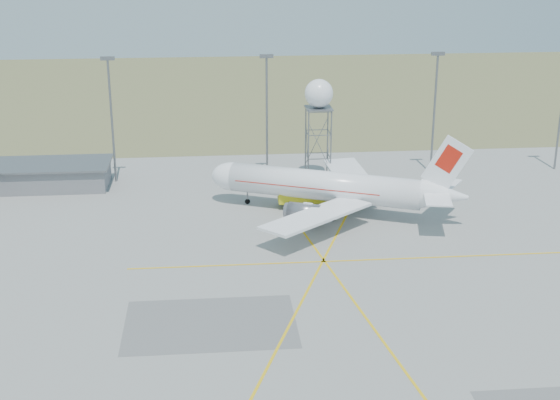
{
  "coord_description": "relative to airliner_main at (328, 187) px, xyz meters",
  "views": [
    {
      "loc": [
        -19.6,
        -58.42,
        38.96
      ],
      "look_at": [
        -10.3,
        40.0,
        4.85
      ],
      "focal_mm": 50.0,
      "sensor_mm": 36.0,
      "label": 1
    }
  ],
  "objects": [
    {
      "name": "ground",
      "position": [
        2.54,
        -47.7,
        -4.0
      ],
      "size": [
        400.0,
        400.0,
        0.0
      ],
      "primitive_type": "plane",
      "color": "#999A95",
      "rests_on": "ground"
    },
    {
      "name": "airliner_main",
      "position": [
        0.0,
        0.0,
        0.0
      ],
      "size": [
        36.6,
        34.16,
        13.04
      ],
      "rotation": [
        0.0,
        0.0,
        2.73
      ],
      "color": "white",
      "rests_on": "ground"
    },
    {
      "name": "mast_c",
      "position": [
        20.54,
        18.3,
        8.07
      ],
      "size": [
        2.2,
        0.5,
        20.5
      ],
      "color": "slate",
      "rests_on": "ground"
    },
    {
      "name": "grass_strip",
      "position": [
        2.54,
        92.3,
        -3.98
      ],
      "size": [
        400.0,
        120.0,
        0.03
      ],
      "primitive_type": "cube",
      "color": "#5A6135",
      "rests_on": "ground"
    },
    {
      "name": "building_grey",
      "position": [
        -42.46,
        16.3,
        -2.02
      ],
      "size": [
        19.0,
        10.0,
        3.9
      ],
      "color": "slate",
      "rests_on": "ground"
    },
    {
      "name": "mast_a",
      "position": [
        -32.46,
        18.3,
        8.07
      ],
      "size": [
        2.2,
        0.5,
        20.5
      ],
      "color": "slate",
      "rests_on": "ground"
    },
    {
      "name": "mast_b",
      "position": [
        -7.46,
        18.3,
        8.07
      ],
      "size": [
        2.2,
        0.5,
        20.5
      ],
      "color": "slate",
      "rests_on": "ground"
    },
    {
      "name": "radar_tower",
      "position": [
        0.82,
        16.57,
        5.36
      ],
      "size": [
        4.61,
        4.61,
        16.67
      ],
      "color": "slate",
      "rests_on": "ground"
    },
    {
      "name": "fire_truck",
      "position": [
        -2.11,
        2.86,
        -2.21
      ],
      "size": [
        9.37,
        3.89,
        3.72
      ],
      "rotation": [
        0.0,
        0.0,
        -0.02
      ],
      "color": "gold",
      "rests_on": "ground"
    }
  ]
}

